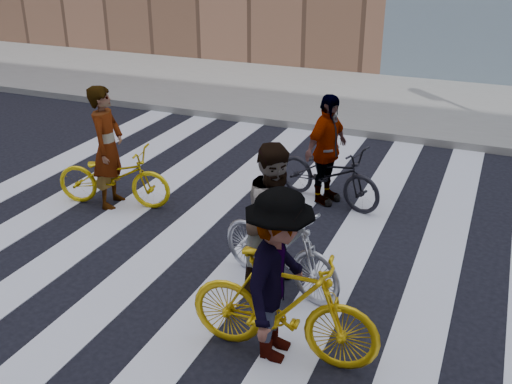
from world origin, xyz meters
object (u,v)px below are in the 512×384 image
Objects in this scene: rider_left at (108,147)px; rider_rear at (326,150)px; bike_yellow_left at (113,177)px; bike_yellow_right at (283,306)px; bike_silver_mid at (279,247)px; rider_right at (279,277)px; bike_dark_rear at (329,174)px; rider_mid at (276,218)px.

rider_left is 1.09× the size of rider_rear.
bike_yellow_right is at bearing -134.93° from bike_yellow_left.
rider_rear is at bearing -77.47° from rider_left.
rider_right is at bearing -138.62° from bike_silver_mid.
rider_rear reaches higher than bike_yellow_right.
bike_yellow_left is 4.15m from rider_right.
bike_yellow_right reaches higher than bike_dark_rear.
bike_silver_mid is 0.99× the size of rider_right.
bike_silver_mid is 1.04× the size of rider_rear.
rider_right is (-0.05, 0.00, 0.31)m from bike_yellow_right.
rider_left reaches higher than rider_right.
bike_silver_mid is at bearing -122.61° from bike_yellow_left.
rider_rear is at bearing 25.94° from bike_silver_mid.
bike_dark_rear is 1.01× the size of rider_mid.
bike_yellow_left is at bearing -102.05° from rider_left.
rider_rear is (-0.20, 2.46, 0.31)m from bike_silver_mid.
bike_yellow_left is 0.93× the size of bike_yellow_right.
bike_yellow_right is 4.23m from rider_left.
bike_dark_rear is at bearing 7.42° from bike_yellow_right.
rider_right is at bearing -136.41° from rider_mid.
bike_yellow_left is 3.25m from bike_silver_mid.
rider_rear is (2.89, 1.32, -0.07)m from rider_left.
rider_rear is at bearing -77.09° from bike_yellow_left.
rider_right is (3.45, -2.27, 0.42)m from bike_yellow_left.
bike_yellow_left is 0.99× the size of rider_mid.
rider_mid is at bearing -159.18° from rider_rear.
rider_mid is (3.04, -1.14, -0.03)m from rider_left.
rider_mid is (2.99, -1.14, 0.42)m from bike_yellow_left.
rider_rear is (-0.61, 3.59, -0.04)m from rider_right.
rider_mid is at bearing -160.34° from bike_dark_rear.
rider_right reaches higher than bike_dark_rear.
bike_yellow_right is at bearing -153.00° from bike_dark_rear.
rider_mid reaches higher than bike_dark_rear.
bike_silver_mid is 0.99× the size of rider_mid.
bike_dark_rear is at bearing -77.47° from bike_yellow_left.
rider_rear is at bearing 8.20° from bike_yellow_right.
bike_yellow_left is at bearing 54.83° from bike_yellow_right.
bike_dark_rear is at bearing 24.78° from bike_silver_mid.
bike_dark_rear is 2.50m from rider_mid.
bike_silver_mid is at bearing -159.18° from bike_dark_rear.
bike_yellow_right is 0.32m from rider_right.
bike_dark_rear is 1.06× the size of rider_rear.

